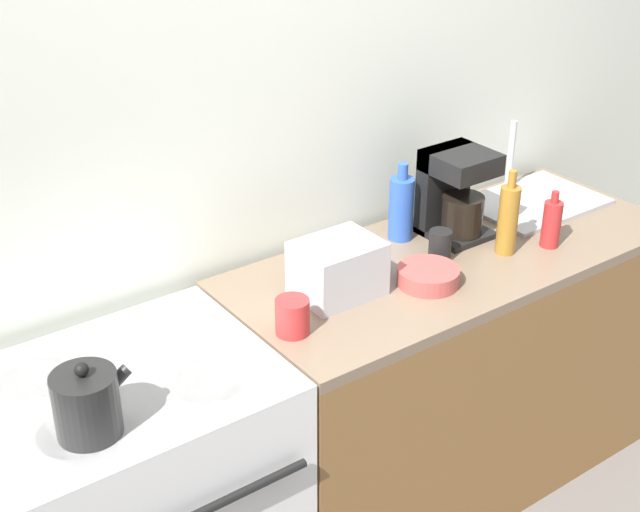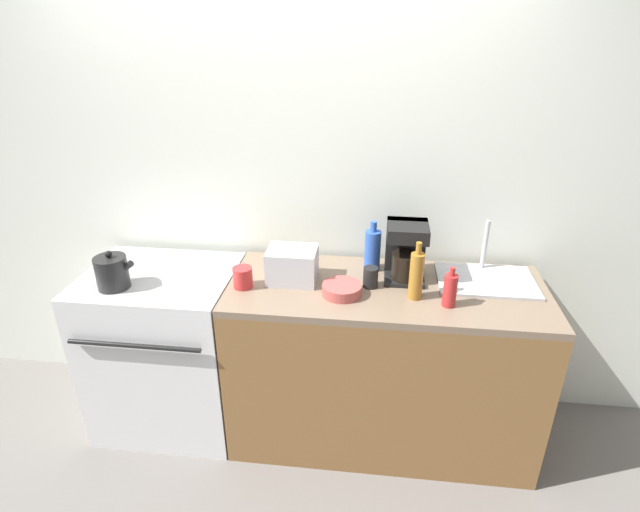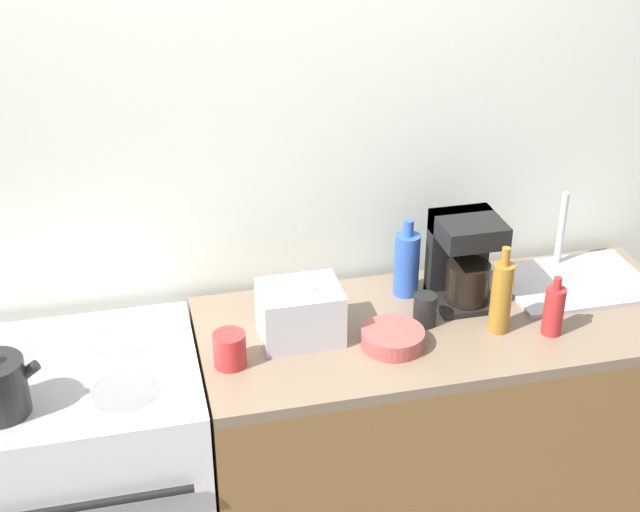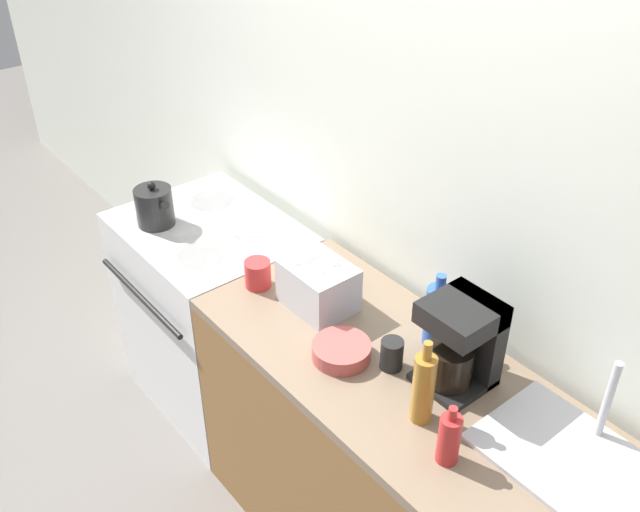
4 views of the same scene
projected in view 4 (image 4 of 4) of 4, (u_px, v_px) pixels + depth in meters
ground_plane at (241, 507)px, 2.94m from camera, size 12.00×12.00×0.00m
wall_back at (382, 175)px, 2.58m from camera, size 8.00×0.05×2.60m
stove at (216, 312)px, 3.24m from camera, size 0.78×0.67×0.94m
counter_block at (401, 478)px, 2.48m from camera, size 1.58×0.66×0.94m
kettle at (155, 206)px, 2.96m from camera, size 0.20×0.16×0.20m
toaster at (318, 285)px, 2.49m from camera, size 0.25×0.19×0.17m
coffee_maker at (462, 341)px, 2.14m from camera, size 0.20×0.21×0.30m
sink_tray at (571, 455)px, 1.96m from camera, size 0.49×0.35×0.28m
bottle_blue at (437, 315)px, 2.31m from camera, size 0.08×0.08×0.27m
bottle_amber at (423, 388)px, 2.02m from camera, size 0.07×0.07×0.29m
bottle_red at (449, 438)px, 1.92m from camera, size 0.06×0.06×0.20m
cup_red at (258, 274)px, 2.61m from camera, size 0.10×0.10×0.11m
cup_black at (392, 354)px, 2.24m from camera, size 0.07×0.07×0.10m
bowl at (341, 351)px, 2.30m from camera, size 0.19×0.19×0.05m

